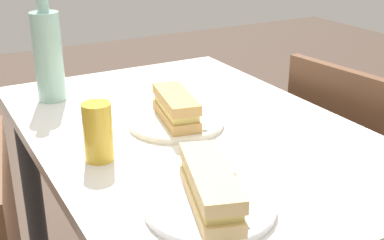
# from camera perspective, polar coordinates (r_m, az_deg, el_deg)

# --- Properties ---
(dining_table) EXTENTS (1.10, 0.74, 0.77)m
(dining_table) POSITION_cam_1_polar(r_m,az_deg,el_deg) (1.32, 0.00, -6.06)
(dining_table) COLOR silver
(dining_table) RESTS_ON ground
(chair_far) EXTENTS (0.44, 0.44, 0.85)m
(chair_far) POSITION_cam_1_polar(r_m,az_deg,el_deg) (1.70, 17.33, -5.89)
(chair_far) COLOR brown
(chair_far) RESTS_ON ground
(plate_near) EXTENTS (0.23, 0.23, 0.01)m
(plate_near) POSITION_cam_1_polar(r_m,az_deg,el_deg) (0.92, 1.99, -9.58)
(plate_near) COLOR white
(plate_near) RESTS_ON dining_table
(baguette_sandwich_near) EXTENTS (0.24, 0.14, 0.07)m
(baguette_sandwich_near) POSITION_cam_1_polar(r_m,az_deg,el_deg) (0.90, 2.03, -7.34)
(baguette_sandwich_near) COLOR #DBB77A
(baguette_sandwich_near) RESTS_ON plate_near
(knife_near) EXTENTS (0.17, 0.09, 0.01)m
(knife_near) POSITION_cam_1_polar(r_m,az_deg,el_deg) (0.94, 5.12, -8.31)
(knife_near) COLOR silver
(knife_near) RESTS_ON plate_near
(plate_far) EXTENTS (0.23, 0.23, 0.01)m
(plate_far) POSITION_cam_1_polar(r_m,az_deg,el_deg) (1.27, -1.78, -0.29)
(plate_far) COLOR silver
(plate_far) RESTS_ON dining_table
(baguette_sandwich_far) EXTENTS (0.21, 0.11, 0.07)m
(baguette_sandwich_far) POSITION_cam_1_polar(r_m,az_deg,el_deg) (1.25, -1.80, 1.46)
(baguette_sandwich_far) COLOR tan
(baguette_sandwich_far) RESTS_ON plate_far
(knife_far) EXTENTS (0.18, 0.06, 0.01)m
(knife_far) POSITION_cam_1_polar(r_m,az_deg,el_deg) (1.29, 0.37, 0.60)
(knife_far) COLOR silver
(knife_far) RESTS_ON plate_far
(water_bottle) EXTENTS (0.08, 0.08, 0.32)m
(water_bottle) POSITION_cam_1_polar(r_m,az_deg,el_deg) (1.46, -15.66, 7.03)
(water_bottle) COLOR #99C6B7
(water_bottle) RESTS_ON dining_table
(beer_glass) EXTENTS (0.06, 0.06, 0.13)m
(beer_glass) POSITION_cam_1_polar(r_m,az_deg,el_deg) (1.09, -10.38, -1.32)
(beer_glass) COLOR gold
(beer_glass) RESTS_ON dining_table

